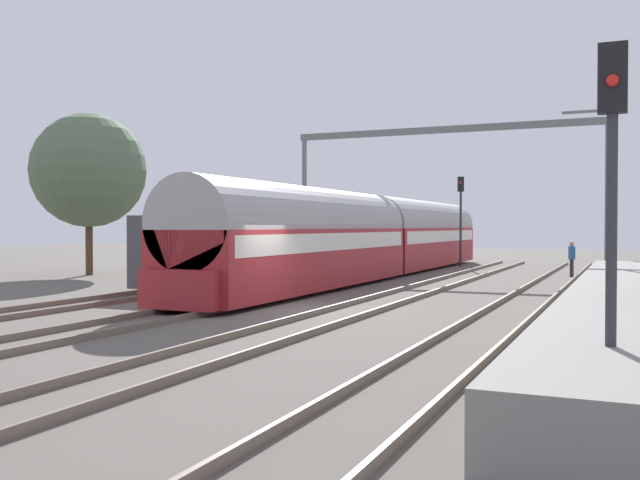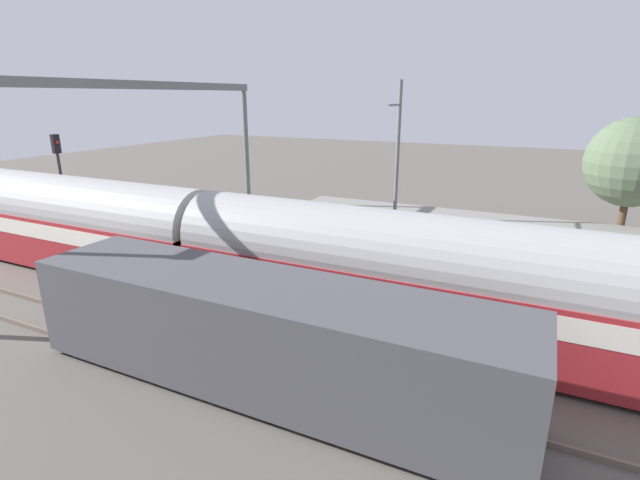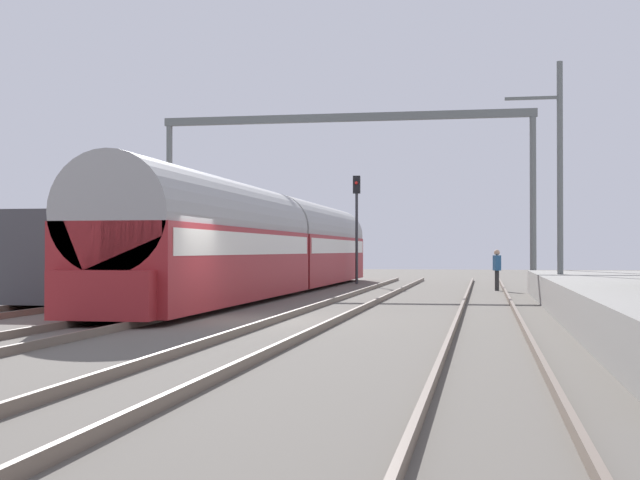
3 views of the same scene
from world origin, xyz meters
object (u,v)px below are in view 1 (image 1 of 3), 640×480
Objects in this scene: railway_signal_far at (461,210)px; catenary_gantry at (443,162)px; freight_car at (247,249)px; passenger_train at (375,236)px; person_crossing at (572,256)px; railway_signal_near at (612,177)px.

catenary_gantry is at bearing -88.09° from railway_signal_far.
railway_signal_far is at bearing 68.44° from freight_car.
freight_car is (-4.18, -5.17, -0.50)m from passenger_train.
freight_car is 0.77× the size of catenary_gantry.
person_crossing is at bearing 34.38° from freight_car.
railway_signal_near reaches higher than passenger_train.
catenary_gantry is at bearing 60.49° from person_crossing.
railway_signal_near reaches higher than freight_car.
railway_signal_far is at bearing 28.82° from person_crossing.
catenary_gantry is at bearing 58.66° from freight_car.
person_crossing is 0.32× the size of railway_signal_far.
catenary_gantry is (0.17, -5.13, 2.45)m from railway_signal_far.
freight_car is 12.85m from catenary_gantry.
person_crossing is at bearing 95.17° from railway_signal_near.
catenary_gantry reaches higher than railway_signal_near.
passenger_train is at bearing 95.26° from person_crossing.
passenger_train is at bearing 116.15° from railway_signal_near.
freight_car is at bearing -111.56° from railway_signal_far.
passenger_train reaches higher than person_crossing.
railway_signal_far is 5.69m from catenary_gantry.
catenary_gantry is at bearing 67.80° from passenger_train.
catenary_gantry reaches higher than railway_signal_far.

